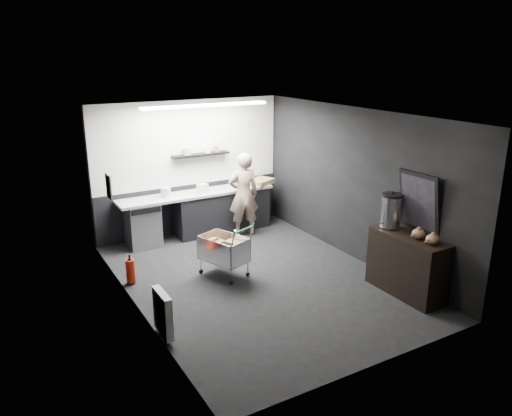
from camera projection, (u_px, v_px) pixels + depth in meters
floor at (257, 279)px, 8.25m from camera, size 5.50×5.50×0.00m
ceiling at (257, 114)px, 7.44m from camera, size 5.50×5.50×0.00m
wall_back at (190, 167)px, 10.11m from camera, size 5.50×0.00×5.50m
wall_front at (381, 262)px, 5.57m from camera, size 5.50×0.00×5.50m
wall_left at (132, 222)px, 6.89m from camera, size 0.00×5.50×5.50m
wall_right at (355, 185)px, 8.79m from camera, size 0.00×5.50×5.50m
kitchen_wall_panel at (189, 143)px, 9.95m from camera, size 3.95×0.02×1.70m
dado_panel at (192, 208)px, 10.35m from camera, size 3.95×0.02×1.00m
floating_shelf at (201, 154)px, 10.02m from camera, size 1.20×0.22×0.04m
wall_clock at (250, 123)px, 10.52m from camera, size 0.20×0.03×0.20m
poster at (109, 187)px, 7.91m from camera, size 0.02×0.30×0.40m
poster_red_band at (109, 182)px, 7.89m from camera, size 0.02×0.22×0.10m
radiator at (163, 313)px, 6.47m from camera, size 0.10×0.50×0.60m
ceiling_strip at (206, 105)px, 8.97m from camera, size 2.40×0.20×0.04m
prep_counter at (204, 213)px, 10.17m from camera, size 3.20×0.61×0.90m
person at (244, 195)px, 10.01m from camera, size 0.69×0.52×1.71m
shopping_cart at (224, 251)px, 8.28m from camera, size 0.77×1.01×0.92m
sideboard at (407, 256)px, 7.63m from camera, size 0.54×1.27×1.90m
fire_extinguisher at (130, 270)px, 8.03m from camera, size 0.15×0.15×0.48m
cardboard_box at (261, 182)px, 10.61m from camera, size 0.64×0.58×0.11m
pink_tub at (166, 192)px, 9.64m from camera, size 0.19×0.19×0.19m
white_container at (203, 188)px, 9.96m from camera, size 0.23×0.20×0.18m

